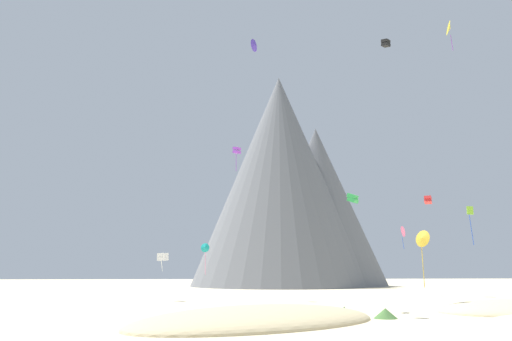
{
  "coord_description": "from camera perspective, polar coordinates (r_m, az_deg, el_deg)",
  "views": [
    {
      "loc": [
        -11.4,
        -35.87,
        4.73
      ],
      "look_at": [
        -3.97,
        48.19,
        20.22
      ],
      "focal_mm": 37.36,
      "sensor_mm": 36.0,
      "label": 1
    }
  ],
  "objects": [
    {
      "name": "ground_plane",
      "position": [
        37.93,
        13.09,
        -17.31
      ],
      "size": [
        400.0,
        400.0,
        0.0
      ],
      "primitive_type": "plane",
      "color": "beige"
    },
    {
      "name": "kite_teal_low",
      "position": [
        83.88,
        -5.51,
        -8.27
      ],
      "size": [
        1.48,
        0.92,
        4.84
      ],
      "rotation": [
        0.0,
        0.0,
        5.93
      ],
      "color": "teal"
    },
    {
      "name": "kite_gold_low",
      "position": [
        63.7,
        17.36,
        -7.05
      ],
      "size": [
        1.48,
        2.0,
        6.42
      ],
      "rotation": [
        0.0,
        0.0,
        5.22
      ],
      "color": "gold"
    },
    {
      "name": "kite_black_high",
      "position": [
        92.39,
        13.72,
        13.11
      ],
      "size": [
        1.61,
        1.61,
        1.27
      ],
      "rotation": [
        0.0,
        0.0,
        3.82
      ],
      "color": "black"
    },
    {
      "name": "kite_violet_mid",
      "position": [
        85.52,
        -2.07,
        2.15
      ],
      "size": [
        1.41,
        1.41,
        3.99
      ],
      "rotation": [
        0.0,
        0.0,
        0.76
      ],
      "color": "purple"
    },
    {
      "name": "kite_rainbow_low",
      "position": [
        100.31,
        15.52,
        -6.32
      ],
      "size": [
        0.63,
        1.99,
        4.19
      ],
      "rotation": [
        0.0,
        0.0,
        1.56
      ],
      "color": "#E5668C"
    },
    {
      "name": "bush_scatter_east",
      "position": [
        55.25,
        9.43,
        -14.67
      ],
      "size": [
        2.16,
        2.16,
        0.98
      ],
      "primitive_type": "cone",
      "rotation": [
        0.0,
        0.0,
        5.86
      ],
      "color": "#386633",
      "rests_on": "ground_plane"
    },
    {
      "name": "bush_near_left",
      "position": [
        53.8,
        13.69,
        -14.64
      ],
      "size": [
        3.04,
        3.04,
        0.98
      ],
      "primitive_type": "cone",
      "rotation": [
        0.0,
        0.0,
        1.15
      ],
      "color": "#477238",
      "rests_on": "ground_plane"
    },
    {
      "name": "kite_white_low",
      "position": [
        82.02,
        -9.95,
        -9.1
      ],
      "size": [
        1.69,
        1.7,
        2.76
      ],
      "rotation": [
        0.0,
        0.0,
        2.63
      ],
      "color": "white"
    },
    {
      "name": "kite_red_mid",
      "position": [
        100.23,
        17.93,
        -3.01
      ],
      "size": [
        1.7,
        1.74,
        1.43
      ],
      "rotation": [
        0.0,
        0.0,
        5.77
      ],
      "color": "red"
    },
    {
      "name": "rock_massif",
      "position": [
        147.6,
        3.83,
        -1.76
      ],
      "size": [
        62.68,
        54.92,
        58.11
      ],
      "color": "slate",
      "rests_on": "ground_plane"
    },
    {
      "name": "kite_yellow_high",
      "position": [
        89.24,
        20.0,
        14.12
      ],
      "size": [
        1.34,
        2.42,
        4.74
      ],
      "rotation": [
        0.0,
        0.0,
        1.33
      ],
      "color": "yellow"
    },
    {
      "name": "kite_lime_low",
      "position": [
        69.09,
        21.98,
        -4.59
      ],
      "size": [
        0.86,
        0.18,
        4.65
      ],
      "rotation": [
        0.0,
        0.0,
        2.46
      ],
      "color": "#8CD133"
    },
    {
      "name": "kite_green_low",
      "position": [
        56.99,
        10.31,
        -2.95
      ],
      "size": [
        1.35,
        1.34,
        1.11
      ],
      "rotation": [
        0.0,
        0.0,
        3.99
      ],
      "color": "green"
    },
    {
      "name": "dune_midground",
      "position": [
        47.9,
        0.3,
        -16.07
      ],
      "size": [
        28.62,
        25.68,
        3.07
      ],
      "primitive_type": "ellipsoid",
      "rotation": [
        0.0,
        0.0,
        0.61
      ],
      "color": "#C6B284",
      "rests_on": "ground_plane"
    },
    {
      "name": "kite_indigo_high",
      "position": [
        73.46,
        -0.15,
        13.27
      ],
      "size": [
        1.18,
        1.6,
        1.75
      ],
      "rotation": [
        0.0,
        0.0,
        0.98
      ],
      "color": "#5138B2"
    }
  ]
}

